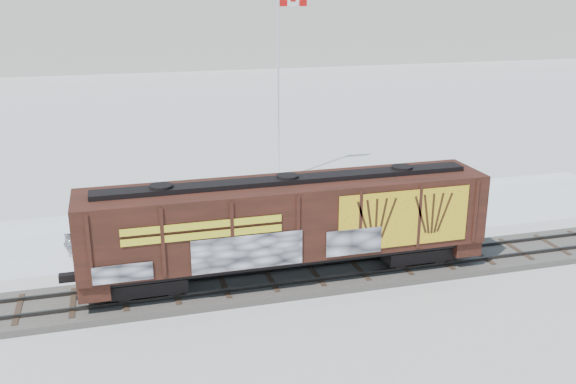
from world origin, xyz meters
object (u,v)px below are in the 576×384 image
object	(u,v)px
flagpole	(280,111)
car_dark	(373,200)
hopper_railcar	(288,221)
car_white	(245,221)
car_silver	(110,235)

from	to	relation	value
flagpole	car_dark	distance (m)	9.21
hopper_railcar	car_white	size ratio (longest dim) A/B	3.28
car_white	car_dark	xyz separation A→B (m)	(7.66, 1.70, -0.10)
car_silver	car_dark	distance (m)	14.29
flagpole	car_silver	bearing A→B (deg)	-139.99
hopper_railcar	car_silver	xyz separation A→B (m)	(-7.20, 5.92, -2.07)
flagpole	car_white	world-z (taller)	flagpole
hopper_railcar	flagpole	bearing A→B (deg)	76.05
hopper_railcar	car_white	xyz separation A→B (m)	(-0.65, 5.66, -1.93)
hopper_railcar	flagpole	distance (m)	15.67
car_silver	car_dark	bearing A→B (deg)	-100.33
car_silver	car_white	xyz separation A→B (m)	(6.55, -0.25, 0.14)
car_dark	car_silver	bearing A→B (deg)	96.67
car_silver	car_white	size ratio (longest dim) A/B	0.81
car_silver	car_white	bearing A→B (deg)	-108.35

